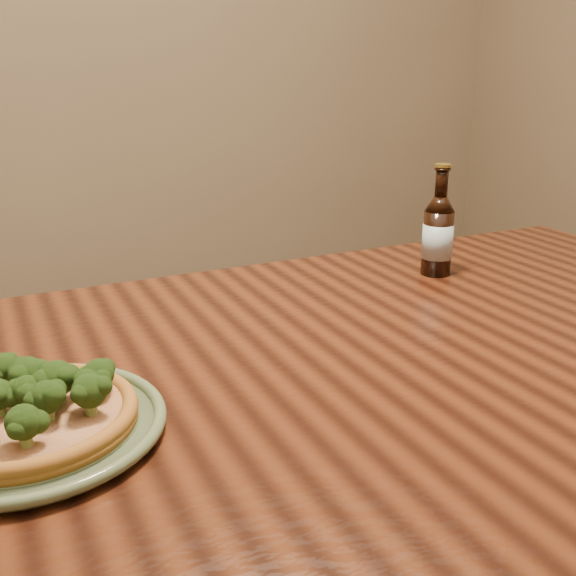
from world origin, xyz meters
name	(u,v)px	position (x,y,z in m)	size (l,w,h in m)	color
table	(351,414)	(0.00, 0.10, 0.66)	(1.60, 0.90, 0.75)	#431D0E
plate	(30,427)	(-0.42, 0.07, 0.76)	(0.29, 0.29, 0.02)	#5A6C4A
pizza	(29,411)	(-0.42, 0.07, 0.78)	(0.23, 0.23, 0.07)	#A06424
beer_bottle	(438,234)	(0.33, 0.35, 0.83)	(0.06, 0.06, 0.21)	black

